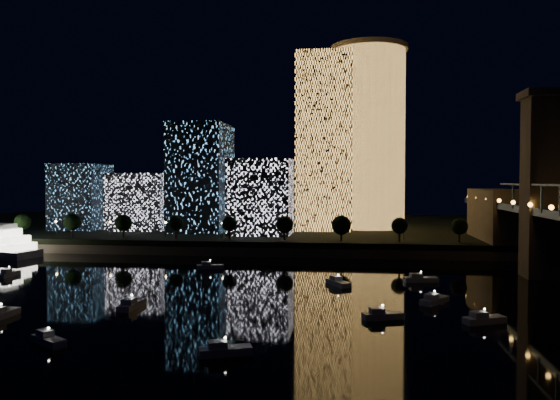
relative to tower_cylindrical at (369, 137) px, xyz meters
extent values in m
plane|color=black|center=(-20.96, -143.51, -45.39)|extent=(520.00, 520.00, 0.00)
cube|color=black|center=(-20.96, 16.49, -42.89)|extent=(420.00, 160.00, 5.00)
cube|color=#6B5E4C|center=(-20.96, -61.51, -43.89)|extent=(420.00, 6.00, 3.00)
cylinder|color=#E5A149|center=(0.00, 0.00, -1.13)|extent=(32.00, 32.00, 78.53)
cylinder|color=#6B5E4C|center=(0.00, 0.00, 39.14)|extent=(34.00, 34.00, 2.00)
cube|color=#E5A149|center=(-18.98, -11.17, -2.91)|extent=(23.56, 23.56, 74.96)
cube|color=white|center=(-42.88, -35.18, -25.58)|extent=(24.06, 20.36, 29.61)
cube|color=#5DB3FC|center=(-70.00, -24.73, -18.08)|extent=(22.31, 29.01, 44.63)
cube|color=white|center=(-97.58, -21.30, -28.25)|extent=(24.28, 22.07, 24.28)
cube|color=#5DB3FC|center=(-124.76, -22.22, -26.23)|extent=(20.22, 22.25, 28.31)
cube|color=#6B5E4C|center=(44.04, -93.51, -21.39)|extent=(11.00, 9.00, 48.00)
cube|color=#6B5E4C|center=(44.04, -93.51, 3.61)|extent=(13.00, 11.00, 2.00)
cube|color=#6B5E4C|center=(44.04, -43.51, -33.89)|extent=(12.00, 40.00, 23.00)
cube|color=navy|center=(39.04, -107.51, -23.89)|extent=(0.50, 0.50, 7.00)
cube|color=navy|center=(39.04, -83.51, -23.89)|extent=(0.50, 0.50, 7.00)
sphere|color=#FFA138|center=(38.54, -98.51, -25.59)|extent=(1.20, 1.20, 1.20)
sphere|color=#FFA138|center=(38.54, -53.51, -25.59)|extent=(1.20, 1.20, 1.20)
cube|color=silver|center=(-126.29, -75.57, -34.95)|extent=(9.60, 7.92, 1.92)
cube|color=silver|center=(-51.99, -141.31, -44.79)|extent=(3.11, 8.61, 1.20)
cube|color=silver|center=(-52.05, -142.59, -43.69)|extent=(2.34, 3.07, 1.00)
sphere|color=white|center=(-51.99, -141.31, -42.79)|extent=(0.36, 0.36, 0.36)
cube|color=silver|center=(-48.78, -90.94, -44.79)|extent=(8.31, 4.68, 1.20)
cube|color=silver|center=(-49.92, -91.28, -43.69)|extent=(3.24, 2.76, 1.00)
sphere|color=white|center=(-48.78, -90.94, -42.79)|extent=(0.36, 0.36, 0.36)
cube|color=silver|center=(-10.68, -111.72, -44.79)|extent=(6.64, 8.62, 1.20)
cube|color=silver|center=(-11.32, -110.63, -43.69)|extent=(3.39, 3.66, 1.00)
sphere|color=white|center=(-10.68, -111.72, -42.79)|extent=(0.36, 0.36, 0.36)
cube|color=silver|center=(-99.84, -110.38, -44.79)|extent=(2.77, 6.95, 1.20)
cube|color=silver|center=(-99.93, -111.39, -43.69)|extent=(1.97, 2.52, 1.00)
sphere|color=white|center=(-99.84, -110.38, -42.79)|extent=(0.36, 0.36, 0.36)
cube|color=silver|center=(10.28, -104.16, -44.79)|extent=(8.92, 4.15, 1.20)
cube|color=silver|center=(9.01, -104.37, -43.69)|extent=(3.34, 2.70, 1.00)
sphere|color=white|center=(10.28, -104.16, -42.79)|extent=(0.36, 0.36, 0.36)
cube|color=silver|center=(-1.64, -143.81, -44.79)|extent=(7.93, 4.67, 1.20)
cube|color=silver|center=(-2.72, -144.17, -43.69)|extent=(3.13, 2.69, 1.00)
sphere|color=white|center=(-1.64, -143.81, -42.79)|extent=(0.36, 0.36, 0.36)
cube|color=silver|center=(-55.14, -166.93, -44.79)|extent=(7.38, 5.85, 1.20)
cube|color=silver|center=(-56.06, -166.34, -43.69)|extent=(3.16, 2.95, 1.00)
sphere|color=white|center=(-55.14, -166.93, -42.79)|extent=(0.36, 0.36, 0.36)
cube|color=silver|center=(10.05, -129.01, -44.79)|extent=(7.01, 8.01, 1.20)
cube|color=silver|center=(9.30, -129.97, -43.69)|extent=(3.40, 3.54, 1.00)
sphere|color=white|center=(10.05, -129.01, -42.79)|extent=(0.36, 0.36, 0.36)
cube|color=silver|center=(-26.11, -168.43, -44.79)|extent=(8.24, 5.12, 1.20)
cube|color=silver|center=(-27.22, -168.85, -43.69)|extent=(3.29, 2.88, 1.00)
sphere|color=white|center=(-26.11, -168.43, -42.79)|extent=(0.36, 0.36, 0.36)
cube|color=silver|center=(16.62, -144.48, -44.79)|extent=(8.26, 5.59, 1.20)
cube|color=silver|center=(15.54, -144.98, -43.69)|extent=(3.38, 3.02, 1.00)
sphere|color=white|center=(16.62, -144.48, -42.79)|extent=(0.36, 0.36, 0.36)
cube|color=silver|center=(-73.34, -152.27, -44.79)|extent=(2.94, 8.21, 1.20)
sphere|color=white|center=(-73.34, -152.27, -42.79)|extent=(0.36, 0.36, 0.36)
cylinder|color=black|center=(-130.96, -55.51, -38.39)|extent=(0.70, 0.70, 4.00)
sphere|color=black|center=(-130.96, -55.51, -34.89)|extent=(6.13, 6.13, 6.13)
cylinder|color=black|center=(-110.96, -55.51, -38.39)|extent=(0.70, 0.70, 4.00)
sphere|color=black|center=(-110.96, -55.51, -34.89)|extent=(6.22, 6.22, 6.22)
cylinder|color=black|center=(-90.96, -55.51, -38.39)|extent=(0.70, 0.70, 4.00)
sphere|color=black|center=(-90.96, -55.51, -34.89)|extent=(6.37, 6.37, 6.37)
cylinder|color=black|center=(-70.96, -55.51, -38.39)|extent=(0.70, 0.70, 4.00)
sphere|color=black|center=(-70.96, -55.51, -34.89)|extent=(5.30, 5.30, 5.30)
cylinder|color=black|center=(-50.96, -55.51, -38.39)|extent=(0.70, 0.70, 4.00)
sphere|color=black|center=(-50.96, -55.51, -34.89)|extent=(5.46, 5.46, 5.46)
cylinder|color=black|center=(-30.96, -55.51, -38.39)|extent=(0.70, 0.70, 4.00)
sphere|color=black|center=(-30.96, -55.51, -34.89)|extent=(6.17, 6.17, 6.17)
cylinder|color=black|center=(-10.96, -55.51, -38.39)|extent=(0.70, 0.70, 4.00)
sphere|color=black|center=(-10.96, -55.51, -34.89)|extent=(6.83, 6.83, 6.83)
cylinder|color=black|center=(9.04, -55.51, -38.39)|extent=(0.70, 0.70, 4.00)
sphere|color=black|center=(9.04, -55.51, -34.89)|extent=(5.67, 5.67, 5.67)
cylinder|color=black|center=(29.04, -55.51, -38.39)|extent=(0.70, 0.70, 4.00)
sphere|color=black|center=(29.04, -55.51, -34.89)|extent=(5.68, 5.68, 5.68)
cylinder|color=black|center=(-120.96, -49.51, -37.89)|extent=(0.24, 0.24, 5.00)
sphere|color=#FFCC7F|center=(-120.96, -49.51, -35.09)|extent=(0.70, 0.70, 0.70)
cylinder|color=black|center=(-98.96, -49.51, -37.89)|extent=(0.24, 0.24, 5.00)
sphere|color=#FFCC7F|center=(-98.96, -49.51, -35.09)|extent=(0.70, 0.70, 0.70)
cylinder|color=black|center=(-76.96, -49.51, -37.89)|extent=(0.24, 0.24, 5.00)
sphere|color=#FFCC7F|center=(-76.96, -49.51, -35.09)|extent=(0.70, 0.70, 0.70)
cylinder|color=black|center=(-54.96, -49.51, -37.89)|extent=(0.24, 0.24, 5.00)
sphere|color=#FFCC7F|center=(-54.96, -49.51, -35.09)|extent=(0.70, 0.70, 0.70)
cylinder|color=black|center=(-32.96, -49.51, -37.89)|extent=(0.24, 0.24, 5.00)
sphere|color=#FFCC7F|center=(-32.96, -49.51, -35.09)|extent=(0.70, 0.70, 0.70)
cylinder|color=black|center=(-10.96, -49.51, -37.89)|extent=(0.24, 0.24, 5.00)
sphere|color=#FFCC7F|center=(-10.96, -49.51, -35.09)|extent=(0.70, 0.70, 0.70)
cylinder|color=black|center=(11.04, -49.51, -37.89)|extent=(0.24, 0.24, 5.00)
sphere|color=#FFCC7F|center=(11.04, -49.51, -35.09)|extent=(0.70, 0.70, 0.70)
camera|label=1|loc=(-7.61, -247.04, -19.44)|focal=35.00mm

